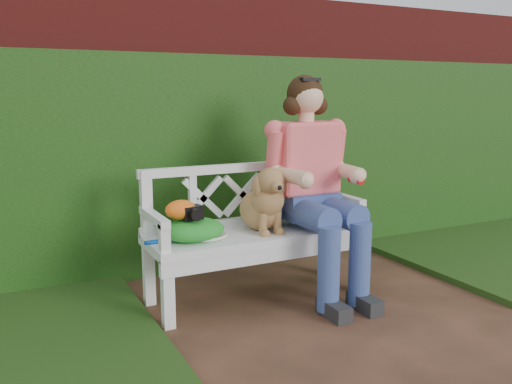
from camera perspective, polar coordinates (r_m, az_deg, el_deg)
name	(u,v)px	position (r m, az deg, el deg)	size (l,w,h in m)	color
ground	(371,337)	(3.36, 12.04, -14.70)	(60.00, 60.00, 0.00)	#342217
brick_wall	(236,129)	(4.68, -2.12, 6.61)	(10.00, 0.30, 2.20)	maroon
ivy_hedge	(247,161)	(4.51, -0.94, 3.27)	(10.00, 0.18, 1.70)	#28541A
garden_bench	(256,264)	(3.78, 0.00, -7.62)	(1.58, 0.60, 0.48)	white
seated_woman	(309,183)	(3.83, 5.63, 1.00)	(0.67, 0.89, 1.57)	#C64257
dog	(263,198)	(3.67, 0.72, -0.64)	(0.30, 0.41, 0.46)	#AD6F26
tennis_racket	(201,236)	(3.54, -5.81, -4.64)	(0.58, 0.24, 0.03)	white
green_bag	(193,229)	(3.49, -6.65, -3.92)	(0.41, 0.32, 0.14)	#27791E
camera_item	(191,212)	(3.46, -6.81, -2.14)	(0.13, 0.10, 0.09)	black
baseball_glove	(181,210)	(3.45, -7.93, -1.85)	(0.20, 0.15, 0.13)	orange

